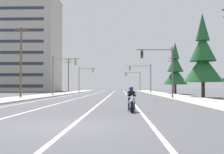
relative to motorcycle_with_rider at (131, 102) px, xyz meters
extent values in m
plane|color=#47474C|center=(-2.67, -6.21, -0.59)|extent=(400.00, 400.00, 0.00)
cube|color=beige|center=(-2.44, 38.79, -0.58)|extent=(0.16, 100.00, 0.01)
cube|color=beige|center=(-6.00, 38.79, -0.58)|extent=(0.16, 100.00, 0.01)
cube|color=beige|center=(0.52, 38.79, -0.58)|extent=(0.16, 100.00, 0.01)
cube|color=beige|center=(-9.11, 38.79, -0.58)|extent=(0.16, 100.00, 0.01)
cube|color=#ADA89E|center=(7.14, 33.79, -0.52)|extent=(4.40, 110.00, 0.14)
cube|color=#ADA89E|center=(-12.48, 33.79, -0.52)|extent=(4.40, 110.00, 0.14)
cylinder|color=black|center=(0.00, -0.82, -0.27)|extent=(0.12, 0.64, 0.64)
cylinder|color=black|center=(0.00, 0.73, -0.27)|extent=(0.12, 0.64, 0.64)
cylinder|color=silver|center=(0.00, -0.72, 0.05)|extent=(0.07, 0.33, 0.68)
sphere|color=white|center=(0.01, -0.87, 0.23)|extent=(0.20, 0.20, 0.20)
cylinder|color=silver|center=(0.00, -0.67, 0.28)|extent=(0.70, 0.05, 0.04)
ellipsoid|color=#B7BABF|center=(0.00, -0.17, 0.01)|extent=(0.32, 0.56, 0.28)
cube|color=silver|center=(0.00, -0.05, -0.22)|extent=(0.24, 0.44, 0.24)
cube|color=black|center=(0.00, 0.27, -0.05)|extent=(0.28, 0.52, 0.12)
cube|color=#B7BABF|center=(0.00, 0.68, 0.03)|extent=(0.20, 0.36, 0.08)
cylinder|color=silver|center=(-0.14, 0.35, -0.29)|extent=(0.08, 0.55, 0.08)
cube|color=black|center=(0.00, 0.23, 0.33)|extent=(0.36, 0.24, 0.56)
sphere|color=navy|center=(0.00, 0.21, 0.74)|extent=(0.26, 0.26, 0.26)
cylinder|color=navy|center=(0.14, 0.09, -0.05)|extent=(0.14, 0.44, 0.30)
cylinder|color=navy|center=(0.16, -0.09, -0.35)|extent=(0.11, 0.16, 0.35)
cylinder|color=black|center=(0.20, -0.03, 0.43)|extent=(0.10, 0.52, 0.27)
cylinder|color=navy|center=(-0.14, 0.09, -0.05)|extent=(0.14, 0.44, 0.30)
cylinder|color=navy|center=(-0.16, -0.09, -0.35)|extent=(0.11, 0.16, 0.35)
cylinder|color=black|center=(-0.20, -0.03, 0.43)|extent=(0.10, 0.52, 0.27)
cylinder|color=#56565B|center=(5.54, 17.17, 2.51)|extent=(0.18, 0.18, 6.20)
cylinder|color=#56565B|center=(3.41, 17.09, 5.26)|extent=(4.26, 0.26, 0.11)
cube|color=black|center=(1.93, 17.04, 4.71)|extent=(0.31, 0.25, 0.90)
sphere|color=black|center=(1.93, 16.89, 5.01)|extent=(0.18, 0.18, 0.18)
sphere|color=black|center=(1.93, 16.89, 4.71)|extent=(0.18, 0.18, 0.18)
sphere|color=green|center=(1.93, 16.89, 4.41)|extent=(0.18, 0.18, 0.18)
cylinder|color=#56565B|center=(-11.14, 27.07, 2.51)|extent=(0.18, 0.18, 6.20)
cylinder|color=#56565B|center=(-9.08, 27.20, 5.26)|extent=(4.13, 0.37, 0.11)
cube|color=#B79319|center=(-7.64, 27.29, 4.71)|extent=(0.31, 0.26, 0.90)
sphere|color=black|center=(-7.65, 27.45, 5.01)|extent=(0.18, 0.18, 0.18)
sphere|color=black|center=(-7.65, 27.45, 4.71)|extent=(0.18, 0.18, 0.18)
sphere|color=green|center=(-7.65, 27.45, 4.41)|extent=(0.18, 0.18, 0.18)
cylinder|color=#56565B|center=(5.78, 43.16, 2.51)|extent=(0.18, 0.18, 6.20)
cylinder|color=#56565B|center=(3.21, 43.29, 5.26)|extent=(5.14, 0.38, 0.11)
cube|color=#B79319|center=(1.41, 43.39, 4.71)|extent=(0.31, 0.26, 0.90)
sphere|color=black|center=(1.40, 43.23, 5.01)|extent=(0.18, 0.18, 0.18)
sphere|color=black|center=(1.40, 43.23, 4.71)|extent=(0.18, 0.18, 0.18)
sphere|color=green|center=(1.40, 43.23, 4.41)|extent=(0.18, 0.18, 0.18)
cylinder|color=#56565B|center=(-10.59, 51.27, 2.51)|extent=(0.18, 0.18, 6.20)
cylinder|color=#56565B|center=(-8.61, 51.17, 5.26)|extent=(3.97, 0.32, 0.11)
cube|color=#B79319|center=(-7.22, 51.10, 4.71)|extent=(0.31, 0.26, 0.90)
sphere|color=black|center=(-7.21, 51.25, 5.01)|extent=(0.18, 0.18, 0.18)
sphere|color=black|center=(-7.21, 51.25, 4.71)|extent=(0.18, 0.18, 0.18)
sphere|color=green|center=(-7.21, 51.25, 4.41)|extent=(0.18, 0.18, 0.18)
cylinder|color=#56565B|center=(5.51, 71.36, 2.51)|extent=(0.18, 0.18, 6.20)
cylinder|color=#56565B|center=(2.95, 71.45, 5.26)|extent=(5.12, 0.28, 0.11)
cube|color=black|center=(1.16, 71.51, 4.71)|extent=(0.31, 0.25, 0.90)
sphere|color=black|center=(1.16, 71.35, 5.01)|extent=(0.18, 0.18, 0.18)
sphere|color=black|center=(1.16, 71.35, 4.71)|extent=(0.18, 0.18, 0.18)
sphere|color=green|center=(1.16, 71.35, 4.41)|extent=(0.18, 0.18, 0.18)
cylinder|color=slate|center=(8.74, 9.02, 7.90)|extent=(0.08, 0.08, 0.12)
cylinder|color=brown|center=(-14.99, 23.75, 4.44)|extent=(0.26, 0.26, 10.05)
cube|color=brown|center=(-14.99, 23.75, 9.07)|extent=(1.95, 0.12, 0.12)
cylinder|color=slate|center=(-15.81, 23.75, 9.17)|extent=(0.08, 0.08, 0.12)
cylinder|color=slate|center=(-14.17, 23.75, 9.17)|extent=(0.08, 0.08, 0.12)
cylinder|color=brown|center=(10.79, 44.54, 3.42)|extent=(0.26, 0.26, 8.01)
cube|color=brown|center=(10.79, 44.54, 7.02)|extent=(2.01, 0.12, 0.12)
cylinder|color=slate|center=(9.94, 44.54, 7.12)|extent=(0.08, 0.08, 0.12)
cylinder|color=slate|center=(11.63, 44.54, 7.12)|extent=(0.08, 0.08, 0.12)
cube|color=brown|center=(10.79, 44.54, 6.37)|extent=(2.33, 0.12, 0.12)
cylinder|color=slate|center=(9.81, 44.54, 6.47)|extent=(0.08, 0.08, 0.12)
cylinder|color=slate|center=(11.76, 44.54, 6.47)|extent=(0.08, 0.08, 0.12)
cylinder|color=brown|center=(-15.79, 65.60, 4.25)|extent=(0.26, 0.26, 9.67)
cube|color=brown|center=(-15.79, 65.60, 8.69)|extent=(1.86, 0.12, 0.12)
cylinder|color=slate|center=(-16.57, 65.60, 8.79)|extent=(0.08, 0.08, 0.12)
cylinder|color=slate|center=(-15.01, 65.60, 8.79)|extent=(0.08, 0.08, 0.12)
cube|color=brown|center=(-15.79, 65.60, 8.04)|extent=(2.14, 0.12, 0.12)
cylinder|color=slate|center=(-16.69, 65.60, 8.14)|extent=(0.08, 0.08, 0.12)
cylinder|color=slate|center=(-14.89, 65.60, 8.14)|extent=(0.08, 0.08, 0.12)
cylinder|color=#423023|center=(10.31, 21.18, 0.46)|extent=(0.47, 0.47, 2.09)
cone|color=#1E5628|center=(10.31, 21.18, 3.34)|extent=(5.12, 5.12, 3.67)
cone|color=#1E5628|center=(10.31, 21.18, 6.09)|extent=(3.48, 3.48, 3.67)
cone|color=#1E5628|center=(10.31, 21.18, 8.84)|extent=(1.84, 1.84, 3.67)
cylinder|color=#4C3828|center=(10.15, 39.18, 0.36)|extent=(0.42, 0.42, 1.90)
cone|color=#1E5628|center=(10.15, 39.18, 2.98)|extent=(4.65, 4.65, 3.33)
cone|color=#1E5628|center=(10.15, 39.18, 5.48)|extent=(3.16, 3.16, 3.33)
cone|color=#1E5628|center=(10.15, 39.18, 7.98)|extent=(1.67, 1.67, 3.33)
cube|color=#B2ADA3|center=(-35.29, 74.94, 14.52)|extent=(27.97, 16.17, 30.20)
cube|color=#283342|center=(-35.29, 66.82, 1.09)|extent=(23.49, 0.06, 0.90)
cube|color=#283342|center=(-35.29, 66.82, 4.45)|extent=(23.49, 0.06, 0.90)
cube|color=#283342|center=(-35.29, 66.82, 7.80)|extent=(23.49, 0.06, 0.90)
cube|color=#283342|center=(-35.29, 66.82, 11.16)|extent=(23.49, 0.06, 0.90)
cube|color=#283342|center=(-35.29, 66.82, 14.52)|extent=(23.49, 0.06, 0.90)
cube|color=#283342|center=(-35.29, 66.82, 17.87)|extent=(23.49, 0.06, 0.90)
cube|color=#283342|center=(-35.29, 66.82, 21.23)|extent=(23.49, 0.06, 0.90)
cube|color=#283342|center=(-35.29, 66.82, 24.58)|extent=(23.49, 0.06, 0.90)
cylinder|color=gray|center=(9.68, 11.89, 0.61)|extent=(0.06, 0.06, 2.40)
cube|color=#1E7F33|center=(9.68, 11.87, 1.56)|extent=(0.44, 0.03, 0.30)
camera|label=1|loc=(-0.65, -16.52, 0.86)|focal=45.37mm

